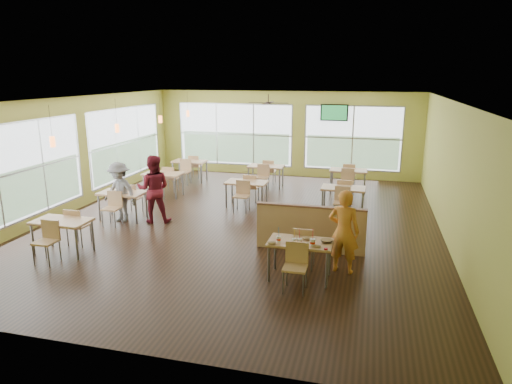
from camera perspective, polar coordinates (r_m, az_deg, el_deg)
room at (r=11.69m, az=-1.77°, el=3.65°), size 12.00×12.04×3.20m
window_bays at (r=15.44m, az=-8.09°, el=5.71°), size 9.24×10.24×2.38m
main_table at (r=8.71m, az=5.54°, el=-6.89°), size 1.22×1.52×0.87m
half_wall_divider at (r=10.10m, az=6.81°, el=-4.53°), size 2.40×0.14×1.04m
dining_tables at (r=13.80m, az=-3.96°, el=1.19°), size 6.92×8.72×0.87m
pendant_lights at (r=13.40m, az=-14.37°, el=8.30°), size 0.11×7.31×0.86m
ceiling_fan at (r=14.41m, az=1.56°, el=11.10°), size 1.25×1.25×0.29m
tv_backwall at (r=17.04m, az=9.76°, el=9.76°), size 1.00×0.07×0.60m
man_plaid at (r=9.05m, az=10.92°, el=-4.87°), size 0.67×0.49×1.68m
patron_maroon at (r=12.21m, az=-12.68°, el=0.37°), size 1.03×0.90×1.79m
patron_grey at (r=12.51m, az=-16.66°, el=-0.00°), size 1.14×0.82×1.60m
cup_blue at (r=8.56m, az=2.85°, el=-5.90°), size 0.09×0.09×0.33m
cup_yellow at (r=8.46m, az=4.78°, el=-6.19°), size 0.09×0.09×0.34m
cup_red_near at (r=8.47m, az=5.44°, el=-6.19°), size 0.09×0.09×0.34m
cup_red_far at (r=8.43m, az=7.09°, el=-6.26°), size 0.11×0.11×0.38m
food_basket at (r=8.68m, az=8.82°, el=-6.04°), size 0.23×0.23×0.05m
ketchup_cup at (r=8.33m, az=8.73°, el=-7.04°), size 0.07×0.07×0.03m
wrapper_left at (r=8.51m, az=1.98°, el=-6.35°), size 0.20×0.19×0.04m
wrapper_mid at (r=8.78m, az=6.43°, el=-5.75°), size 0.22×0.20×0.05m
wrapper_right at (r=8.43m, az=7.63°, el=-6.72°), size 0.17×0.16×0.04m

